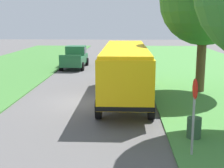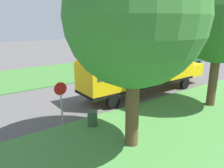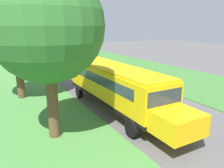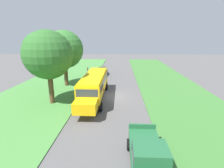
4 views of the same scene
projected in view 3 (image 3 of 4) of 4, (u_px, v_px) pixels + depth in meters
The scene contains 8 objects.
ground_plane at pixel (134, 101), 17.62m from camera, with size 120.00×120.00×0.00m, color #565454.
grass_far_side at pixel (208, 86), 21.86m from camera, with size 10.00×80.00×0.07m, color #3D7533.
school_bus at pixel (116, 84), 15.23m from camera, with size 2.85×12.42×3.16m.
car_black_nearest at pixel (54, 66), 27.79m from camera, with size 2.02×4.40×1.56m.
oak_tree_beside_bus at pixel (43, 23), 10.19m from camera, with size 5.56×5.56×8.62m.
oak_tree_roadside_mid at pixel (13, 26), 16.69m from camera, with size 5.92×5.92×8.85m.
stop_sign at pixel (53, 70), 21.02m from camera, with size 0.08×0.68×2.74m.
trash_bin at pixel (54, 87), 19.80m from camera, with size 0.56×0.56×0.90m, color #2D4C33.
Camera 3 is at (-9.69, -13.70, 5.83)m, focal length 35.00 mm.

